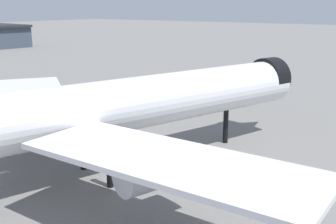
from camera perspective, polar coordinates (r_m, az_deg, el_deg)
The scene contains 3 objects.
ground at distance 52.99m, azimuth -6.69°, elevation -9.12°, with size 900.00×900.00×0.00m, color slate.
airliner_near_gate at distance 52.39m, azimuth -7.62°, elevation 0.55°, with size 68.27×60.76×19.59m.
baggage_tug_wing at distance 94.72m, azimuth 0.03°, elevation 2.18°, with size 3.58×3.01×1.85m.
Camera 1 is at (-35.93, -32.74, 21.10)m, focal length 44.47 mm.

